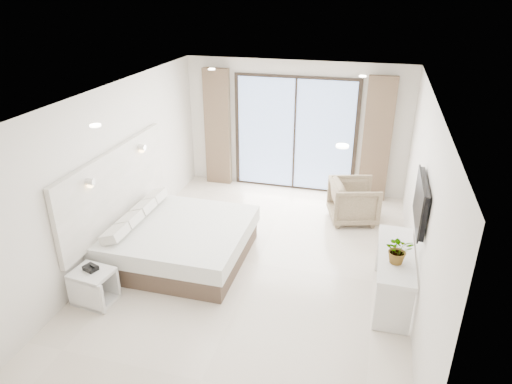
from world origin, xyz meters
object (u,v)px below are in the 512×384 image
at_px(nightstand, 94,287).
at_px(armchair, 354,199).
at_px(bed, 179,241).
at_px(console_desk, 395,266).

height_order(nightstand, armchair, armchair).
relative_size(bed, nightstand, 3.62).
relative_size(console_desk, armchair, 1.78).
bearing_deg(console_desk, nightstand, -164.54).
distance_m(nightstand, console_desk, 4.14).
bearing_deg(armchair, bed, 112.24).
distance_m(bed, console_desk, 3.31).
bearing_deg(console_desk, armchair, 106.86).
height_order(bed, armchair, armchair).
xyz_separation_m(nightstand, console_desk, (3.97, 1.10, 0.31)).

